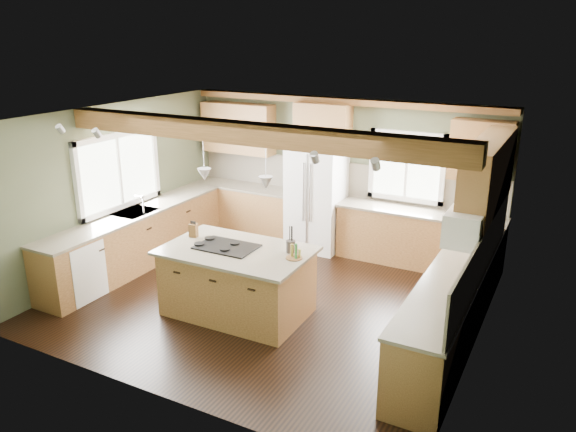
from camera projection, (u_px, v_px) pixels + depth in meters
The scene contains 37 objects.
floor at pixel (271, 299), 8.03m from camera, with size 5.60×5.60×0.00m, color black.
ceiling at pixel (269, 117), 7.21m from camera, with size 5.60×5.60×0.00m, color silver.
wall_back at pixel (342, 173), 9.71m from camera, with size 5.60×5.60×0.00m, color #495039.
wall_left at pixel (116, 187), 8.86m from camera, with size 5.00×5.00×0.00m, color #495039.
wall_right at pixel (485, 248), 6.38m from camera, with size 5.00×5.00×0.00m, color #495039.
ceiling_beam at pixel (247, 133), 6.78m from camera, with size 5.55×0.26×0.26m, color #4D3216.
soffit_trim at pixel (342, 101), 9.24m from camera, with size 5.55×0.20×0.10m, color #4D3216.
backsplash_back at pixel (341, 178), 9.73m from camera, with size 5.58×0.03×0.58m, color brown.
backsplash_right at pixel (483, 254), 6.45m from camera, with size 0.03×3.70×0.58m, color brown.
base_cab_back_left at pixel (246, 210), 10.53m from camera, with size 2.02×0.60×0.88m, color brown.
counter_back_left at pixel (245, 187), 10.38m from camera, with size 2.06×0.64×0.04m, color #4F483A.
base_cab_back_right at pixel (418, 239), 9.07m from camera, with size 2.62×0.60×0.88m, color brown.
counter_back_right at pixel (420, 212), 8.93m from camera, with size 2.66×0.64×0.04m, color #4F483A.
base_cab_left at pixel (138, 240), 9.04m from camera, with size 0.60×3.70×0.88m, color brown.
counter_left at pixel (135, 213), 8.89m from camera, with size 0.64×3.74×0.04m, color #4F483A.
base_cab_right at pixel (452, 308), 6.82m from camera, with size 0.60×3.70×0.88m, color brown.
counter_right at pixel (455, 274), 6.68m from camera, with size 0.64×3.74×0.04m, color #4F483A.
upper_cab_back_left at pixel (238, 128), 10.24m from camera, with size 1.40×0.35×0.90m, color brown.
upper_cab_over_fridge at pixel (323, 124), 9.43m from camera, with size 0.96×0.35×0.70m, color brown.
upper_cab_right at pixel (488, 174), 7.00m from camera, with size 0.35×2.20×0.90m, color brown.
upper_cab_back_corner at pixel (481, 151), 8.34m from camera, with size 0.90×0.35×0.90m, color brown.
window_left at pixel (118, 171), 8.81m from camera, with size 0.04×1.60×1.05m, color white.
window_back at pixel (407, 166), 9.11m from camera, with size 1.10×0.04×1.00m, color white.
sink at pixel (135, 213), 8.89m from camera, with size 0.50×0.65×0.03m, color #262628.
faucet at pixel (143, 205), 8.77m from camera, with size 0.02×0.02×0.28m, color #B2B2B7.
dishwasher at pixel (75, 270), 7.95m from camera, with size 0.60×0.60×0.84m, color white.
oven at pixel (423, 362), 5.74m from camera, with size 0.60×0.72×0.84m, color white.
microwave at pixel (466, 226), 6.35m from camera, with size 0.40×0.70×0.38m, color white.
pendant_left at pixel (204, 174), 7.26m from camera, with size 0.18×0.18×0.16m, color #B2B2B7.
pendant_right at pixel (266, 183), 6.86m from camera, with size 0.18×0.18×0.16m, color #B2B2B7.
refrigerator at pixel (316, 198), 9.65m from camera, with size 0.90×0.74×1.80m, color white.
island at pixel (238, 283), 7.51m from camera, with size 1.82×1.11×0.88m, color brown.
island_top at pixel (237, 251), 7.37m from camera, with size 1.95×1.24×0.04m, color #4F483A.
cooktop at pixel (227, 247), 7.43m from camera, with size 0.79×0.53×0.02m, color black.
knife_block at pixel (193, 230), 7.78m from camera, with size 0.11×0.08×0.19m, color brown.
utensil_crock at pixel (291, 246), 7.25m from camera, with size 0.12×0.12×0.16m, color #403933.
bottle_tray at pixel (294, 251), 7.04m from camera, with size 0.21×0.21×0.20m, color brown, non-canonical shape.
Camera 1 is at (3.59, -6.29, 3.66)m, focal length 35.00 mm.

